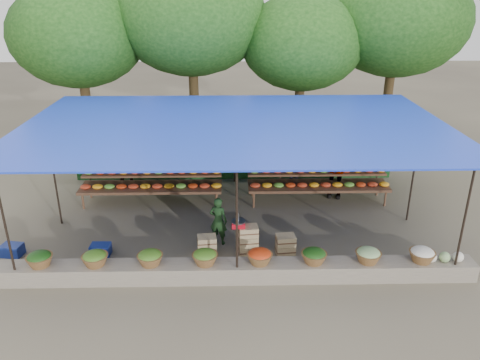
{
  "coord_description": "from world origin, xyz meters",
  "views": [
    {
      "loc": [
        -0.12,
        -11.57,
        6.06
      ],
      "look_at": [
        0.13,
        0.2,
        1.17
      ],
      "focal_mm": 35.0,
      "sensor_mm": 36.0,
      "label": 1
    }
  ],
  "objects_px": {
    "weighing_scale": "(238,223)",
    "blue_crate_back": "(12,250)",
    "crate_counter": "(247,243)",
    "vendor_seated": "(218,221)",
    "blue_crate_front": "(101,250)"
  },
  "relations": [
    {
      "from": "vendor_seated",
      "to": "blue_crate_front",
      "type": "height_order",
      "value": "vendor_seated"
    },
    {
      "from": "crate_counter",
      "to": "blue_crate_back",
      "type": "relative_size",
      "value": 4.94
    },
    {
      "from": "weighing_scale",
      "to": "blue_crate_back",
      "type": "distance_m",
      "value": 5.53
    },
    {
      "from": "weighing_scale",
      "to": "blue_crate_front",
      "type": "bearing_deg",
      "value": 178.95
    },
    {
      "from": "weighing_scale",
      "to": "vendor_seated",
      "type": "relative_size",
      "value": 0.28
    },
    {
      "from": "crate_counter",
      "to": "weighing_scale",
      "type": "distance_m",
      "value": 0.58
    },
    {
      "from": "blue_crate_front",
      "to": "blue_crate_back",
      "type": "height_order",
      "value": "blue_crate_back"
    },
    {
      "from": "vendor_seated",
      "to": "blue_crate_front",
      "type": "bearing_deg",
      "value": 30.9
    },
    {
      "from": "crate_counter",
      "to": "blue_crate_front",
      "type": "distance_m",
      "value": 3.57
    },
    {
      "from": "crate_counter",
      "to": "blue_crate_back",
      "type": "distance_m",
      "value": 5.7
    },
    {
      "from": "crate_counter",
      "to": "vendor_seated",
      "type": "xyz_separation_m",
      "value": [
        -0.7,
        0.58,
        0.32
      ]
    },
    {
      "from": "crate_counter",
      "to": "blue_crate_front",
      "type": "bearing_deg",
      "value": 179.01
    },
    {
      "from": "weighing_scale",
      "to": "blue_crate_front",
      "type": "relative_size",
      "value": 0.77
    },
    {
      "from": "vendor_seated",
      "to": "blue_crate_back",
      "type": "bearing_deg",
      "value": 26.28
    },
    {
      "from": "weighing_scale",
      "to": "blue_crate_back",
      "type": "xyz_separation_m",
      "value": [
        -5.49,
        0.09,
        -0.71
      ]
    }
  ]
}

